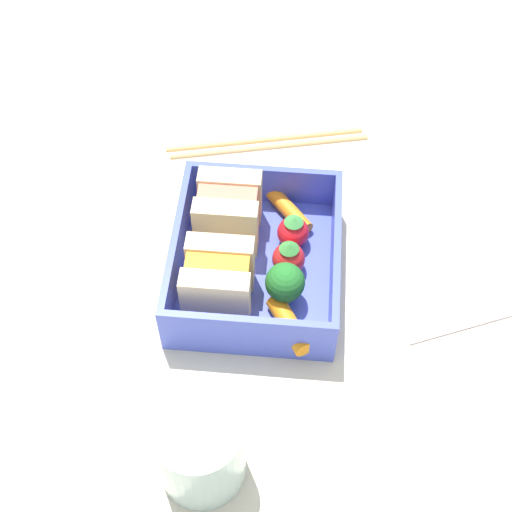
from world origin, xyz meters
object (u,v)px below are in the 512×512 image
object	(u,v)px
strawberry_left	(289,258)
strawberry_far_left	(293,232)
folded_napkin	(427,266)
sandwich_left	(218,280)
carrot_stick_far_left	(289,325)
carrot_stick_left	(289,210)
sandwich_center_left	(228,212)
broccoli_floret	(285,283)
chopstick_pair	(266,141)
drinking_glass	(200,449)

from	to	relation	value
strawberry_left	strawberry_far_left	world-z (taller)	same
folded_napkin	sandwich_left	bearing A→B (deg)	107.55
carrot_stick_far_left	strawberry_left	bearing A→B (deg)	4.25
sandwich_left	carrot_stick_far_left	bearing A→B (deg)	-112.38
strawberry_far_left	carrot_stick_left	bearing A→B (deg)	9.36
carrot_stick_far_left	folded_napkin	size ratio (longest dim) A/B	0.39
sandwich_center_left	carrot_stick_left	world-z (taller)	sandwich_center_left
sandwich_left	broccoli_floret	world-z (taller)	sandwich_left
chopstick_pair	carrot_stick_far_left	bearing A→B (deg)	-170.63
drinking_glass	folded_napkin	world-z (taller)	drinking_glass
strawberry_left	folded_napkin	xyz separation A→B (cm)	(1.97, -12.38, -2.55)
broccoli_floret	folded_napkin	size ratio (longest dim) A/B	0.30
strawberry_far_left	chopstick_pair	xyz separation A→B (cm)	(13.42, 3.48, -2.40)
sandwich_left	broccoli_floret	bearing A→B (deg)	-84.74
broccoli_floret	strawberry_left	bearing A→B (deg)	-2.44
strawberry_far_left	strawberry_left	bearing A→B (deg)	175.51
sandwich_left	broccoli_floret	xyz separation A→B (cm)	(0.50, -5.45, -0.44)
carrot_stick_far_left	broccoli_floret	xyz separation A→B (cm)	(2.99, 0.60, 1.54)
carrot_stick_far_left	drinking_glass	size ratio (longest dim) A/B	0.71
carrot_stick_far_left	broccoli_floret	size ratio (longest dim) A/B	1.30
carrot_stick_far_left	strawberry_left	xyz separation A→B (cm)	(6.20, 0.46, 0.76)
strawberry_far_left	carrot_stick_left	size ratio (longest dim) A/B	0.64
carrot_stick_far_left	carrot_stick_left	xyz separation A→B (cm)	(12.18, 0.75, -0.08)
broccoli_floret	folded_napkin	xyz separation A→B (cm)	(5.18, -12.51, -3.33)
sandwich_center_left	drinking_glass	bearing A→B (deg)	-178.90
carrot_stick_far_left	broccoli_floret	distance (cm)	3.42
carrot_stick_left	strawberry_left	bearing A→B (deg)	-177.26
strawberry_far_left	drinking_glass	xyz separation A→B (cm)	(-20.83, 5.40, 1.01)
strawberry_far_left	drinking_glass	world-z (taller)	drinking_glass
sandwich_center_left	drinking_glass	xyz separation A→B (cm)	(-21.57, -0.42, -0.22)
carrot_stick_far_left	folded_napkin	bearing A→B (deg)	-55.55
strawberry_far_left	chopstick_pair	bearing A→B (deg)	14.52
carrot_stick_far_left	strawberry_left	world-z (taller)	strawberry_left
strawberry_left	chopstick_pair	xyz separation A→B (cm)	(16.30, 3.25, -2.40)
carrot_stick_left	chopstick_pair	size ratio (longest dim) A/B	0.27
chopstick_pair	folded_napkin	size ratio (longest dim) A/B	1.49
sandwich_left	drinking_glass	size ratio (longest dim) A/B	0.74
strawberry_far_left	sandwich_left	bearing A→B (deg)	138.57
carrot_stick_left	folded_napkin	bearing A→B (deg)	-107.57
carrot_stick_far_left	broccoli_floret	bearing A→B (deg)	11.30
carrot_stick_left	drinking_glass	size ratio (longest dim) A/B	0.72
sandwich_center_left	folded_napkin	bearing A→B (deg)	-95.24
carrot_stick_far_left	strawberry_left	size ratio (longest dim) A/B	1.54
carrot_stick_far_left	chopstick_pair	bearing A→B (deg)	9.37
broccoli_floret	strawberry_far_left	world-z (taller)	broccoli_floret
sandwich_left	sandwich_center_left	world-z (taller)	same
chopstick_pair	drinking_glass	size ratio (longest dim) A/B	2.70
carrot_stick_far_left	carrot_stick_left	distance (cm)	12.20
folded_napkin	strawberry_left	bearing A→B (deg)	99.04
sandwich_center_left	drinking_glass	world-z (taller)	drinking_glass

